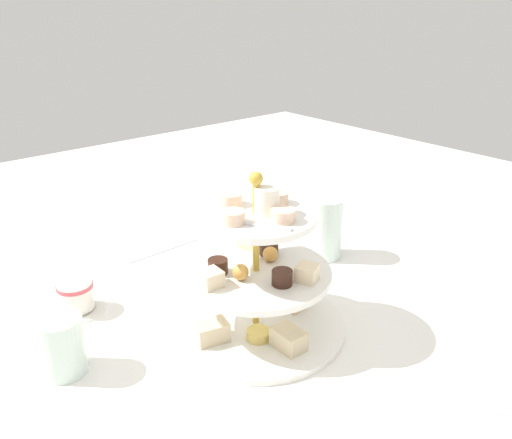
{
  "coord_description": "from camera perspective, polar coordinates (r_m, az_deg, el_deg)",
  "views": [
    {
      "loc": [
        0.54,
        -0.46,
        0.48
      ],
      "look_at": [
        0.0,
        0.0,
        0.18
      ],
      "focal_mm": 37.56,
      "sensor_mm": 36.0,
      "label": 1
    }
  ],
  "objects": [
    {
      "name": "water_glass_short_left",
      "position": [
        0.8,
        -20.0,
        -12.48
      ],
      "size": [
        0.06,
        0.06,
        0.08
      ],
      "primitive_type": "cylinder",
      "color": "silver",
      "rests_on": "ground_plane"
    },
    {
      "name": "butter_knife_left",
      "position": [
        0.84,
        23.16,
        -14.57
      ],
      "size": [
        0.12,
        0.14,
        0.0
      ],
      "primitive_type": "cube",
      "rotation": [
        0.0,
        0.0,
        2.27
      ],
      "color": "silver",
      "rests_on": "ground_plane"
    },
    {
      "name": "tiered_serving_stand",
      "position": [
        0.82,
        0.02,
        -6.82
      ],
      "size": [
        0.28,
        0.28,
        0.26
      ],
      "color": "white",
      "rests_on": "ground_plane"
    },
    {
      "name": "teacup_with_saucer",
      "position": [
        0.94,
        -18.6,
        -7.9
      ],
      "size": [
        0.09,
        0.09,
        0.05
      ],
      "color": "white",
      "rests_on": "ground_plane"
    },
    {
      "name": "water_glass_tall_right",
      "position": [
        1.06,
        7.36,
        -0.88
      ],
      "size": [
        0.07,
        0.07,
        0.12
      ],
      "primitive_type": "cylinder",
      "color": "silver",
      "rests_on": "ground_plane"
    },
    {
      "name": "ground_plane",
      "position": [
        0.86,
        0.0,
        -11.43
      ],
      "size": [
        2.4,
        2.4,
        0.0
      ],
      "primitive_type": "plane",
      "color": "white"
    },
    {
      "name": "butter_knife_right",
      "position": [
        1.12,
        -9.87,
        -3.18
      ],
      "size": [
        0.02,
        0.17,
        0.0
      ],
      "primitive_type": "cube",
      "rotation": [
        0.0,
        0.0,
        4.74
      ],
      "color": "silver",
      "rests_on": "ground_plane"
    }
  ]
}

